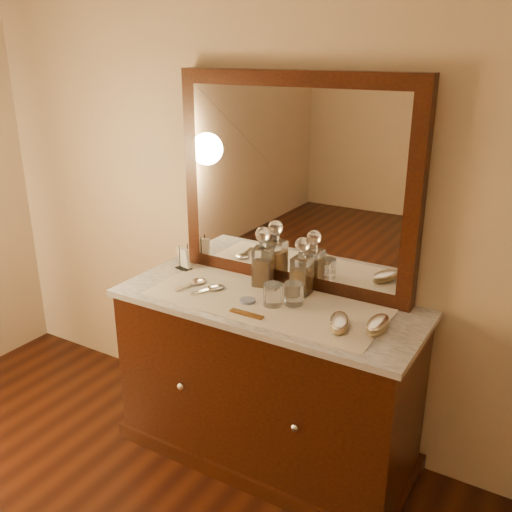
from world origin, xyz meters
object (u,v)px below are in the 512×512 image
brush_far (378,325)px  hand_mirror_outer (195,282)px  mirror_frame (294,183)px  hand_mirror_inner (213,288)px  napkin_rack (184,259)px  comb (247,314)px  pin_dish (248,301)px  decanter_right (302,272)px  dresser_cabinet (267,383)px  brush_near (339,323)px  decanter_left (263,263)px

brush_far → hand_mirror_outer: bearing=179.8°
mirror_frame → hand_mirror_outer: mirror_frame is taller
hand_mirror_inner → napkin_rack: bearing=152.0°
comb → hand_mirror_inner: 0.32m
pin_dish → hand_mirror_inner: size_ratio=0.39×
mirror_frame → hand_mirror_outer: 0.68m
decanter_right → dresser_cabinet: bearing=-125.6°
hand_mirror_outer → hand_mirror_inner: size_ratio=1.07×
mirror_frame → brush_near: 0.70m
comb → napkin_rack: bearing=152.5°
mirror_frame → brush_far: bearing=-26.8°
pin_dish → decanter_left: decanter_left is taller
comb → hand_mirror_outer: size_ratio=0.82×
comb → hand_mirror_outer: (-0.40, 0.16, 0.00)m
pin_dish → brush_near: brush_near is taller
comb → brush_far: size_ratio=0.91×
comb → pin_dish: bearing=120.1°
comb → decanter_left: size_ratio=0.55×
comb → decanter_right: bearing=72.7°
decanter_left → hand_mirror_inner: bearing=-134.6°
hand_mirror_outer → decanter_right: bearing=18.3°
brush_near → brush_far: bearing=24.6°
hand_mirror_outer → hand_mirror_inner: bearing=-6.2°
dresser_cabinet → pin_dish: pin_dish is taller
decanter_left → hand_mirror_inner: (-0.17, -0.18, -0.11)m
hand_mirror_inner → brush_near: bearing=-4.7°
pin_dish → hand_mirror_outer: bearing=172.5°
brush_near → brush_far: 0.16m
dresser_cabinet → brush_far: size_ratio=7.94×
decanter_left → brush_far: 0.67m
napkin_rack → brush_near: napkin_rack is taller
dresser_cabinet → mirror_frame: (0.00, 0.25, 0.94)m
mirror_frame → decanter_left: 0.41m
pin_dish → napkin_rack: 0.54m
pin_dish → brush_far: size_ratio=0.41×
pin_dish → brush_far: brush_far is taller
decanter_right → napkin_rack: bearing=-178.0°
napkin_rack → brush_far: bearing=-7.4°
mirror_frame → napkin_rack: size_ratio=8.97×
decanter_left → brush_near: bearing=-25.0°
brush_near → hand_mirror_outer: size_ratio=0.97×
brush_far → hand_mirror_inner: size_ratio=0.96×
pin_dish → brush_far: (0.60, 0.04, 0.02)m
napkin_rack → hand_mirror_outer: size_ratio=0.69×
brush_far → pin_dish: bearing=-176.1°
brush_far → dresser_cabinet: bearing=177.4°
pin_dish → dresser_cabinet: bearing=44.8°
comb → brush_far: (0.53, 0.16, 0.02)m
comb → brush_near: (0.39, 0.09, 0.02)m
mirror_frame → decanter_right: 0.41m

